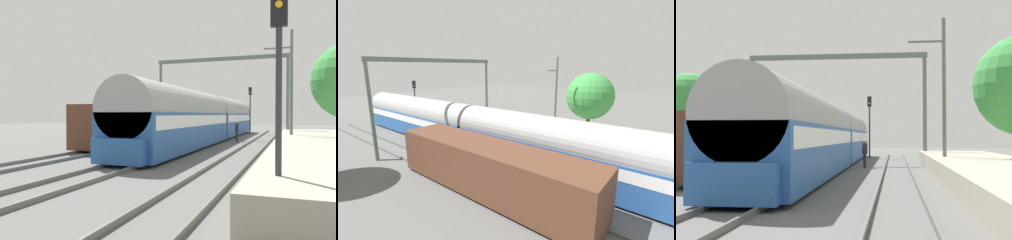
{
  "view_description": "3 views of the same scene",
  "coord_description": "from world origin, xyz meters",
  "views": [
    {
      "loc": [
        6.91,
        -17.81,
        2.25
      ],
      "look_at": [
        0.0,
        0.66,
        1.94
      ],
      "focal_mm": 36.5,
      "sensor_mm": 36.0,
      "label": 1
    },
    {
      "loc": [
        -13.38,
        -3.29,
        7.18
      ],
      "look_at": [
        1.24,
        8.37,
        2.87
      ],
      "focal_mm": 25.04,
      "sensor_mm": 36.0,
      "label": 2
    },
    {
      "loc": [
        4.13,
        -16.22,
        1.93
      ],
      "look_at": [
        0.0,
        19.9,
        3.27
      ],
      "focal_mm": 47.34,
      "sensor_mm": 36.0,
      "label": 3
    }
  ],
  "objects": [
    {
      "name": "freight_car",
      "position": [
        -4.25,
        5.27,
        1.47
      ],
      "size": [
        2.8,
        13.0,
        2.7
      ],
      "color": "#563323",
      "rests_on": "ground"
    },
    {
      "name": "platform",
      "position": [
        8.07,
        2.0,
        0.45
      ],
      "size": [
        4.4,
        28.0,
        0.9
      ],
      "color": "#A39989",
      "rests_on": "ground"
    },
    {
      "name": "ground",
      "position": [
        0.0,
        0.0,
        0.0
      ],
      "size": [
        120.0,
        120.0,
        0.0
      ],
      "primitive_type": "plane",
      "color": "#5C5C5A"
    },
    {
      "name": "railway_signal_far",
      "position": [
        1.92,
        23.12,
        3.48
      ],
      "size": [
        0.36,
        0.3,
        5.48
      ],
      "color": "#2D2D33",
      "rests_on": "ground"
    },
    {
      "name": "tree_east_background",
      "position": [
        10.03,
        4.67,
        4.25
      ],
      "size": [
        4.62,
        4.62,
        6.56
      ],
      "color": "#4C3826",
      "rests_on": "ground"
    },
    {
      "name": "passenger_train",
      "position": [
        0.0,
        11.15,
        1.97
      ],
      "size": [
        2.93,
        32.85,
        3.82
      ],
      "color": "#28569E",
      "rests_on": "ground"
    },
    {
      "name": "track_west",
      "position": [
        0.0,
        0.0,
        0.08
      ],
      "size": [
        1.52,
        60.0,
        0.16
      ],
      "color": "#5C5F58",
      "rests_on": "ground"
    },
    {
      "name": "person_crossing",
      "position": [
        2.32,
        10.86,
        1.03
      ],
      "size": [
        0.35,
        0.45,
        1.73
      ],
      "rotation": [
        0.0,
        0.0,
        5.01
      ],
      "color": "#2B2B2B",
      "rests_on": "ground"
    },
    {
      "name": "track_far_west",
      "position": [
        -4.25,
        0.0,
        0.08
      ],
      "size": [
        1.52,
        60.0,
        0.16
      ],
      "color": "#5C5F58",
      "rests_on": "ground"
    },
    {
      "name": "catenary_gantry",
      "position": [
        0.0,
        15.25,
        5.66
      ],
      "size": [
        12.9,
        0.28,
        7.86
      ],
      "color": "slate",
      "rests_on": "ground"
    },
    {
      "name": "track_east",
      "position": [
        4.25,
        0.0,
        0.08
      ],
      "size": [
        1.52,
        60.0,
        0.16
      ],
      "color": "#5C5F58",
      "rests_on": "ground"
    },
    {
      "name": "catenary_pole_east_mid",
      "position": [
        6.6,
        6.71,
        4.15
      ],
      "size": [
        1.9,
        0.2,
        8.0
      ],
      "color": "slate",
      "rests_on": "ground"
    }
  ]
}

